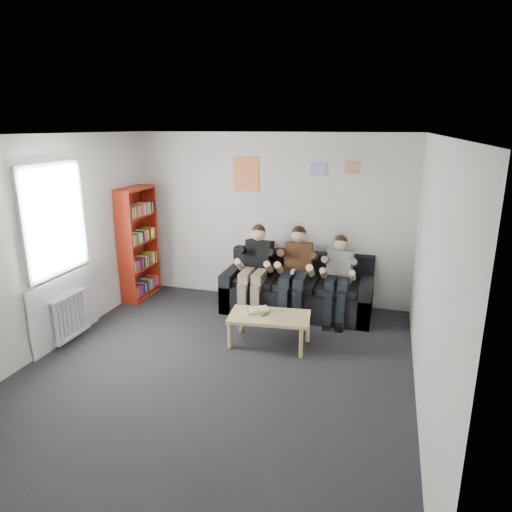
% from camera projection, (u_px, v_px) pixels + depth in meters
% --- Properties ---
extents(room_shell, '(5.00, 5.00, 5.00)m').
position_uv_depth(room_shell, '(213.00, 261.00, 5.04)').
color(room_shell, black).
rests_on(room_shell, ground).
extents(sofa, '(2.25, 0.92, 0.87)m').
position_uv_depth(sofa, '(298.00, 291.00, 7.08)').
color(sofa, black).
rests_on(sofa, ground).
extents(bookshelf, '(0.28, 0.83, 1.85)m').
position_uv_depth(bookshelf, '(139.00, 244.00, 7.50)').
color(bookshelf, '#9D2211').
rests_on(bookshelf, ground).
extents(coffee_table, '(1.04, 0.57, 0.42)m').
position_uv_depth(coffee_table, '(269.00, 319.00, 5.94)').
color(coffee_table, '#D3BD7A').
rests_on(coffee_table, ground).
extents(game_cases, '(0.28, 0.26, 0.07)m').
position_uv_depth(game_cases, '(256.00, 311.00, 5.96)').
color(game_cases, silver).
rests_on(game_cases, coffee_table).
extents(person_left, '(0.40, 0.87, 1.34)m').
position_uv_depth(person_left, '(255.00, 270.00, 6.97)').
color(person_left, black).
rests_on(person_left, sofa).
extents(person_middle, '(0.41, 0.88, 1.35)m').
position_uv_depth(person_middle, '(296.00, 273.00, 6.80)').
color(person_middle, '#53331B').
rests_on(person_middle, sofa).
extents(person_right, '(0.36, 0.78, 1.26)m').
position_uv_depth(person_right, '(338.00, 279.00, 6.64)').
color(person_right, silver).
rests_on(person_right, sofa).
extents(radiator, '(0.10, 0.64, 0.60)m').
position_uv_depth(radiator, '(70.00, 316.00, 6.08)').
color(radiator, white).
rests_on(radiator, ground).
extents(window, '(0.05, 1.30, 2.36)m').
position_uv_depth(window, '(60.00, 267.00, 5.92)').
color(window, white).
rests_on(window, room_shell).
extents(poster_large, '(0.42, 0.01, 0.55)m').
position_uv_depth(poster_large, '(246.00, 174.00, 7.25)').
color(poster_large, '#ECB953').
rests_on(poster_large, room_shell).
extents(poster_blue, '(0.25, 0.01, 0.20)m').
position_uv_depth(poster_blue, '(318.00, 170.00, 6.91)').
color(poster_blue, '#426DE2').
rests_on(poster_blue, room_shell).
extents(poster_pink, '(0.22, 0.01, 0.18)m').
position_uv_depth(poster_pink, '(352.00, 167.00, 6.76)').
color(poster_pink, '#E3478E').
rests_on(poster_pink, room_shell).
extents(poster_sign, '(0.20, 0.01, 0.14)m').
position_uv_depth(poster_sign, '(211.00, 160.00, 7.36)').
color(poster_sign, silver).
rests_on(poster_sign, room_shell).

